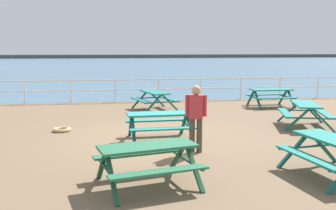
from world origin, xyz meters
TOP-DOWN VIEW (x-y plane):
  - ground_plane at (0.00, 0.00)m, footprint 30.00×24.00m
  - sea_band at (0.00, 52.75)m, footprint 142.00×90.00m
  - distant_shoreline at (0.00, 95.75)m, footprint 142.00×6.00m
  - seaward_railing at (-0.00, 7.75)m, footprint 23.07×0.07m
  - picnic_table_near_left at (-0.59, -3.81)m, footprint 2.10×1.88m
  - picnic_table_near_right at (3.15, -3.85)m, footprint 1.77×2.00m
  - picnic_table_far_left at (0.09, -0.31)m, footprint 1.86×1.61m
  - picnic_table_far_right at (5.75, 5.22)m, footprint 1.84×1.59m
  - picnic_table_seaward at (5.03, 0.85)m, footprint 1.95×2.15m
  - picnic_table_corner at (0.54, 4.98)m, footprint 1.91×2.13m
  - visitor at (0.81, -1.67)m, footprint 0.51×0.31m
  - rope_coil at (-2.78, 1.29)m, footprint 0.55×0.55m

SIDE VIEW (x-z plane):
  - ground_plane at x=0.00m, z-range -0.20..0.00m
  - sea_band at x=0.00m, z-range 0.00..0.00m
  - distant_shoreline at x=0.00m, z-range -0.90..0.90m
  - rope_coil at x=-2.78m, z-range 0.00..0.11m
  - picnic_table_near_left at x=-0.59m, z-range 0.19..0.98m
  - picnic_table_near_right at x=3.15m, z-range 0.19..0.98m
  - picnic_table_far_left at x=0.09m, z-range 0.19..0.98m
  - picnic_table_far_right at x=5.75m, z-range 0.19..0.98m
  - picnic_table_seaward at x=5.03m, z-range 0.19..0.98m
  - picnic_table_corner at x=0.54m, z-range 0.19..0.98m
  - seaward_railing at x=0.00m, z-range 0.22..1.30m
  - visitor at x=0.81m, z-range 0.12..1.78m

